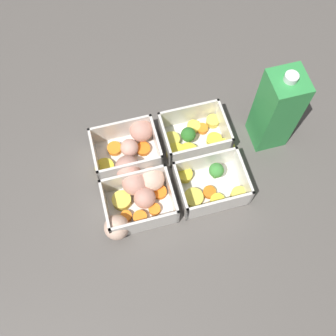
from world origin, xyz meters
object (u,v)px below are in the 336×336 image
at_px(container_far_left, 211,185).
at_px(container_far_right, 138,198).
at_px(container_near_right, 130,151).
at_px(container_near_left, 194,138).
at_px(juice_carton, 276,110).

distance_m(container_far_left, container_far_right, 0.14).
bearing_deg(container_near_right, container_far_left, 140.84).
bearing_deg(container_near_right, container_far_right, 85.82).
xyz_separation_m(container_near_left, container_far_left, (-0.00, 0.11, 0.00)).
relative_size(container_near_right, container_far_right, 0.99).
height_order(container_near_left, juice_carton, juice_carton).
xyz_separation_m(container_near_right, juice_carton, (-0.29, 0.02, 0.07)).
relative_size(container_near_left, container_far_right, 0.99).
relative_size(container_near_left, container_near_right, 1.00).
bearing_deg(container_near_right, container_near_left, 179.19).
distance_m(container_near_right, container_far_right, 0.10).
bearing_deg(container_near_left, container_far_right, 35.17).
distance_m(container_near_right, container_far_left, 0.18).
bearing_deg(juice_carton, container_far_left, 30.23).
xyz_separation_m(container_far_left, container_far_right, (0.14, -0.01, 0.00)).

